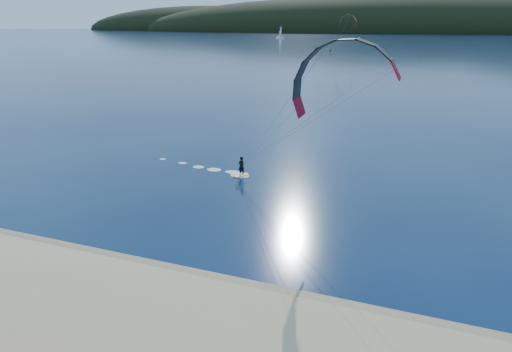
{
  "coord_description": "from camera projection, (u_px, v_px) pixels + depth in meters",
  "views": [
    {
      "loc": [
        12.88,
        -14.17,
        14.34
      ],
      "look_at": [
        4.2,
        10.0,
        5.0
      ],
      "focal_mm": 29.69,
      "sensor_mm": 36.0,
      "label": 1
    }
  ],
  "objects": [
    {
      "name": "headland",
      "position": [
        408.0,
        32.0,
        680.54
      ],
      "size": [
        1200.0,
        310.0,
        140.0
      ],
      "color": "black",
      "rests_on": "ground"
    },
    {
      "name": "kitesurfer_near",
      "position": [
        341.0,
        96.0,
        32.64
      ],
      "size": [
        25.35,
        6.81,
        14.07
      ],
      "color": "gold",
      "rests_on": "ground"
    },
    {
      "name": "kitesurfer_far",
      "position": [
        348.0,
        24.0,
        197.93
      ],
      "size": [
        13.69,
        8.22,
        17.1
      ],
      "color": "gold",
      "rests_on": "ground"
    },
    {
      "name": "ground",
      "position": [
        112.0,
        322.0,
        21.52
      ],
      "size": [
        1800.0,
        1800.0,
        0.0
      ],
      "primitive_type": "plane",
      "color": "#071839",
      "rests_on": "ground"
    },
    {
      "name": "sailboat",
      "position": [
        280.0,
        37.0,
        413.73
      ],
      "size": [
        8.53,
        5.28,
        11.87
      ],
      "color": "white",
      "rests_on": "ground"
    },
    {
      "name": "wet_sand",
      "position": [
        160.0,
        274.0,
        25.49
      ],
      "size": [
        220.0,
        2.5,
        0.1
      ],
      "color": "#937855",
      "rests_on": "ground"
    }
  ]
}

